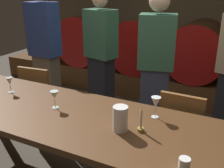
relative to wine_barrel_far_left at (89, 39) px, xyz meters
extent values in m
cube|color=brown|center=(1.49, 0.55, 0.67)|extent=(6.92, 0.24, 2.97)
cube|color=brown|center=(1.49, 0.00, -0.63)|extent=(6.23, 0.90, 0.39)
cylinder|color=brown|center=(0.00, 0.00, 0.00)|extent=(0.86, 0.87, 0.86)
cylinder|color=#9E1411|center=(0.00, -0.45, 0.00)|extent=(0.87, 0.03, 0.87)
cylinder|color=#9E1411|center=(0.00, 0.45, 0.00)|extent=(0.87, 0.03, 0.87)
cylinder|color=#2D2D33|center=(0.00, 0.00, 0.00)|extent=(0.86, 0.04, 0.86)
cylinder|color=brown|center=(1.03, 0.00, 0.00)|extent=(0.86, 0.87, 0.86)
cylinder|color=maroon|center=(1.03, -0.45, 0.00)|extent=(0.87, 0.03, 0.87)
cylinder|color=maroon|center=(1.03, 0.45, 0.00)|extent=(0.87, 0.03, 0.87)
cylinder|color=#2D2D33|center=(1.03, 0.00, 0.00)|extent=(0.86, 0.04, 0.86)
cylinder|color=#513319|center=(1.95, 0.00, 0.00)|extent=(0.86, 0.87, 0.86)
cylinder|color=maroon|center=(1.95, -0.45, 0.00)|extent=(0.87, 0.03, 0.87)
cylinder|color=maroon|center=(1.95, 0.45, 0.00)|extent=(0.87, 0.03, 0.87)
cylinder|color=#2D2D33|center=(1.95, 0.00, 0.00)|extent=(0.86, 0.04, 0.86)
cube|color=#4C2D16|center=(1.34, -2.57, -0.08)|extent=(2.90, 0.92, 0.05)
cube|color=brown|center=(0.44, -1.83, -0.38)|extent=(0.44, 0.44, 0.04)
cube|color=brown|center=(0.46, -2.01, -0.15)|extent=(0.40, 0.08, 0.42)
cube|color=brown|center=(0.59, -1.64, -0.61)|extent=(0.05, 0.05, 0.42)
cube|color=brown|center=(0.26, -1.68, -0.61)|extent=(0.05, 0.05, 0.42)
cube|color=brown|center=(0.63, -1.98, -0.61)|extent=(0.05, 0.05, 0.42)
cube|color=brown|center=(0.29, -2.02, -0.61)|extent=(0.05, 0.05, 0.42)
cube|color=brown|center=(2.17, -1.84, -0.38)|extent=(0.41, 0.41, 0.04)
cube|color=brown|center=(2.17, -2.02, -0.15)|extent=(0.40, 0.05, 0.42)
cube|color=brown|center=(2.35, -1.67, -0.61)|extent=(0.05, 0.05, 0.42)
cube|color=brown|center=(2.01, -1.67, -0.61)|extent=(0.05, 0.05, 0.42)
cube|color=brown|center=(2.34, -2.01, -0.61)|extent=(0.05, 0.05, 0.42)
cube|color=brown|center=(2.00, -2.01, -0.61)|extent=(0.05, 0.05, 0.42)
cube|color=brown|center=(0.24, -1.51, -0.38)|extent=(0.31, 0.21, 0.89)
cube|color=navy|center=(0.24, -1.51, 0.41)|extent=(0.39, 0.25, 0.68)
cube|color=black|center=(0.96, -1.30, -0.37)|extent=(0.34, 0.27, 0.90)
cube|color=#336047|center=(0.96, -1.30, 0.37)|extent=(0.43, 0.32, 0.59)
cube|color=#33384C|center=(1.75, -1.49, -0.36)|extent=(0.34, 0.27, 0.92)
cube|color=#336047|center=(1.75, -1.49, 0.39)|extent=(0.43, 0.33, 0.57)
sphere|color=beige|center=(1.75, -1.49, 0.80)|extent=(0.21, 0.21, 0.21)
cylinder|color=olive|center=(1.99, -2.57, -0.04)|extent=(0.05, 0.05, 0.02)
cylinder|color=#EDE5CC|center=(1.99, -2.57, 0.05)|extent=(0.02, 0.02, 0.15)
cone|color=yellow|center=(1.99, -2.57, 0.13)|extent=(0.01, 0.01, 0.02)
cylinder|color=white|center=(1.85, -2.63, 0.04)|extent=(0.11, 0.11, 0.19)
cylinder|color=silver|center=(0.56, -2.45, -0.05)|extent=(0.06, 0.06, 0.00)
cylinder|color=silver|center=(0.56, -2.45, -0.01)|extent=(0.01, 0.01, 0.07)
cone|color=silver|center=(0.56, -2.45, 0.06)|extent=(0.06, 0.06, 0.08)
cylinder|color=silver|center=(1.18, -2.53, -0.05)|extent=(0.06, 0.06, 0.00)
cylinder|color=silver|center=(1.18, -2.53, -0.01)|extent=(0.01, 0.01, 0.08)
cone|color=silver|center=(1.18, -2.53, 0.07)|extent=(0.08, 0.08, 0.07)
cylinder|color=white|center=(2.02, -2.31, -0.05)|extent=(0.06, 0.06, 0.00)
cylinder|color=white|center=(2.02, -2.31, -0.01)|extent=(0.01, 0.01, 0.09)
cone|color=white|center=(2.02, -2.31, 0.08)|extent=(0.08, 0.08, 0.09)
cylinder|color=white|center=(2.38, -2.88, -0.01)|extent=(0.07, 0.07, 0.09)
camera|label=1|loc=(2.59, -4.24, 0.98)|focal=43.64mm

